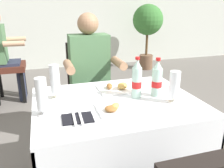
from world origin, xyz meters
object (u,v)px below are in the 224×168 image
object	(u,v)px
plate_far_diner	(116,88)
potted_plant_corner	(148,24)
plate_near_camera	(115,108)
seated_diner_far	(91,74)
beer_glass_middle	(42,96)
chair_far_diner_seat	(91,86)
beer_glass_right	(55,82)
cola_bottle_primary	(137,80)
napkin_cutlery_set	(78,118)
background_chair_right	(1,63)
cola_bottle_secondary	(157,80)
background_patron	(3,52)
main_dining_table	(116,124)
beer_glass_left	(174,87)

from	to	relation	value
plate_far_diner	potted_plant_corner	xyz separation A→B (m)	(1.63, 2.95, 0.19)
plate_near_camera	potted_plant_corner	xyz separation A→B (m)	(1.74, 3.27, 0.20)
seated_diner_far	beer_glass_middle	bearing A→B (deg)	-119.47
chair_far_diner_seat	beer_glass_middle	size ratio (longest dim) A/B	4.38
beer_glass_right	potted_plant_corner	bearing A→B (deg)	55.34
beer_glass_right	cola_bottle_primary	size ratio (longest dim) A/B	0.83
plate_far_diner	napkin_cutlery_set	bearing A→B (deg)	-132.69
background_chair_right	beer_glass_middle	bearing A→B (deg)	-76.51
cola_bottle_primary	cola_bottle_secondary	world-z (taller)	cola_bottle_primary
napkin_cutlery_set	background_patron	size ratio (longest dim) A/B	0.15
main_dining_table	background_chair_right	world-z (taller)	background_chair_right
beer_glass_middle	background_chair_right	xyz separation A→B (m)	(-0.53, 2.20, -0.29)
cola_bottle_primary	background_patron	size ratio (longest dim) A/B	0.22
plate_far_diner	background_chair_right	distance (m)	2.20
plate_near_camera	plate_far_diner	distance (m)	0.34
seated_diner_far	plate_near_camera	world-z (taller)	seated_diner_far
beer_glass_right	cola_bottle_primary	xyz separation A→B (m)	(0.52, -0.14, 0.00)
napkin_cutlery_set	background_chair_right	size ratio (longest dim) A/B	0.20
background_chair_right	potted_plant_corner	xyz separation A→B (m)	(2.68, 1.02, 0.38)
main_dining_table	beer_glass_left	xyz separation A→B (m)	(0.34, -0.14, 0.28)
beer_glass_middle	background_chair_right	world-z (taller)	background_chair_right
seated_diner_far	cola_bottle_secondary	xyz separation A→B (m)	(0.31, -0.70, 0.14)
seated_diner_far	cola_bottle_secondary	world-z (taller)	seated_diner_far
seated_diner_far	beer_glass_left	bearing A→B (deg)	-66.63
main_dining_table	beer_glass_middle	size ratio (longest dim) A/B	4.80
beer_glass_right	cola_bottle_secondary	distance (m)	0.68
plate_far_diner	beer_glass_right	bearing A→B (deg)	-175.25
napkin_cutlery_set	background_patron	xyz separation A→B (m)	(-0.66, 2.30, -0.02)
plate_near_camera	potted_plant_corner	size ratio (longest dim) A/B	0.17
cola_bottle_secondary	potted_plant_corner	world-z (taller)	potted_plant_corner
seated_diner_far	beer_glass_middle	distance (m)	0.91
main_dining_table	background_chair_right	bearing A→B (deg)	115.13
plate_far_diner	beer_glass_left	size ratio (longest dim) A/B	1.14
seated_diner_far	cola_bottle_primary	xyz separation A→B (m)	(0.17, -0.69, 0.14)
plate_near_camera	cola_bottle_primary	xyz separation A→B (m)	(0.20, 0.14, 0.11)
beer_glass_right	cola_bottle_primary	distance (m)	0.54
chair_far_diner_seat	background_chair_right	bearing A→B (deg)	127.12
main_dining_table	background_patron	xyz separation A→B (m)	(-0.94, 2.11, 0.16)
main_dining_table	plate_near_camera	world-z (taller)	plate_near_camera
background_chair_right	cola_bottle_primary	bearing A→B (deg)	-61.70
seated_diner_far	beer_glass_right	xyz separation A→B (m)	(-0.35, -0.55, 0.14)
chair_far_diner_seat	potted_plant_corner	bearing A→B (deg)	54.08
beer_glass_middle	background_patron	size ratio (longest dim) A/B	0.18
beer_glass_middle	potted_plant_corner	bearing A→B (deg)	56.22
cola_bottle_secondary	background_patron	bearing A→B (deg)	120.08
beer_glass_left	potted_plant_corner	bearing A→B (deg)	67.58
plate_near_camera	potted_plant_corner	bearing A→B (deg)	61.94
background_patron	beer_glass_middle	bearing A→B (deg)	-77.73
plate_near_camera	background_chair_right	bearing A→B (deg)	112.57
background_chair_right	background_patron	size ratio (longest dim) A/B	0.77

